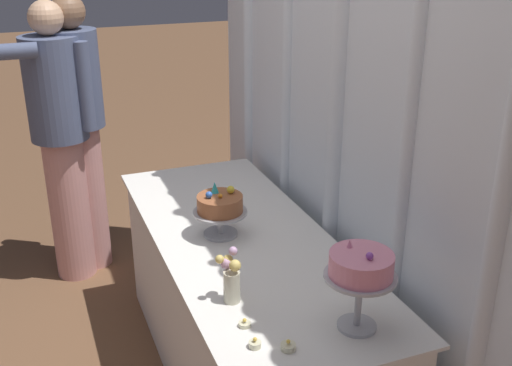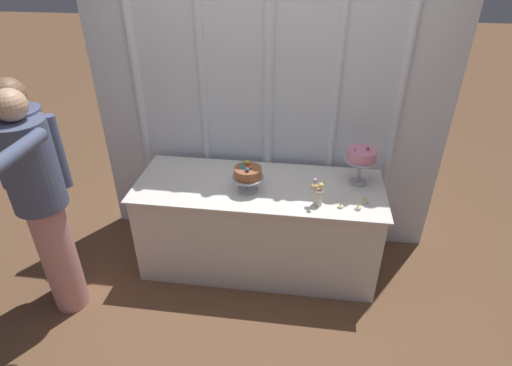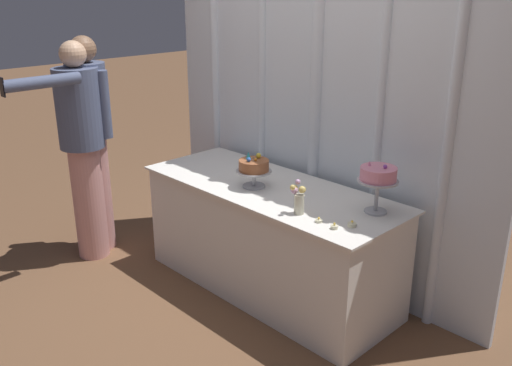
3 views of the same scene
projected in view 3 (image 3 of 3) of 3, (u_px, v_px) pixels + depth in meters
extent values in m
plane|color=brown|center=(259.00, 292.00, 3.96)|extent=(24.00, 24.00, 0.00)
cube|color=silver|center=(316.00, 105.00, 3.88)|extent=(2.86, 0.04, 2.53)
cylinder|color=silver|center=(216.00, 86.00, 4.57)|extent=(0.07, 0.07, 2.53)
cylinder|color=silver|center=(262.00, 96.00, 4.21)|extent=(0.06, 0.06, 2.53)
cylinder|color=silver|center=(316.00, 106.00, 3.86)|extent=(0.09, 0.09, 2.53)
cylinder|color=silver|center=(379.00, 119.00, 3.50)|extent=(0.06, 0.06, 2.53)
cylinder|color=silver|center=(450.00, 133.00, 3.18)|extent=(0.06, 0.06, 2.53)
cube|color=white|center=(270.00, 239.00, 3.89)|extent=(1.86, 0.69, 0.76)
cube|color=white|center=(270.00, 187.00, 3.76)|extent=(1.91, 0.74, 0.01)
cylinder|color=#B2B2B7|center=(254.00, 186.00, 3.75)|extent=(0.15, 0.15, 0.01)
cylinder|color=#B2B2B7|center=(254.00, 178.00, 3.73)|extent=(0.03, 0.03, 0.09)
cylinder|color=#B2B2B7|center=(254.00, 171.00, 3.71)|extent=(0.24, 0.24, 0.01)
cylinder|color=#995633|center=(254.00, 165.00, 3.70)|extent=(0.20, 0.20, 0.07)
sphere|color=orange|center=(256.00, 159.00, 3.66)|extent=(0.02, 0.02, 0.02)
sphere|color=yellow|center=(259.00, 156.00, 3.72)|extent=(0.03, 0.03, 0.03)
cone|color=#2DB2B7|center=(248.00, 155.00, 3.70)|extent=(0.03, 0.03, 0.05)
sphere|color=blue|center=(249.00, 160.00, 3.64)|extent=(0.03, 0.03, 0.03)
cylinder|color=#B2B2B7|center=(375.00, 211.00, 3.34)|extent=(0.14, 0.14, 0.01)
cylinder|color=#B2B2B7|center=(377.00, 196.00, 3.30)|extent=(0.02, 0.02, 0.18)
cylinder|color=#B2B2B7|center=(378.00, 181.00, 3.27)|extent=(0.25, 0.25, 0.01)
cylinder|color=pink|center=(378.00, 174.00, 3.25)|extent=(0.21, 0.21, 0.08)
sphere|color=purple|center=(385.00, 167.00, 3.21)|extent=(0.02, 0.02, 0.02)
cone|color=pink|center=(369.00, 163.00, 3.26)|extent=(0.02, 0.02, 0.03)
cylinder|color=beige|center=(299.00, 204.00, 3.30)|extent=(0.06, 0.06, 0.12)
sphere|color=#CC9EC6|center=(294.00, 188.00, 3.29)|extent=(0.03, 0.03, 0.03)
sphere|color=#E5C666|center=(293.00, 187.00, 3.25)|extent=(0.03, 0.03, 0.03)
sphere|color=#E5C666|center=(295.00, 188.00, 3.29)|extent=(0.04, 0.04, 0.04)
sphere|color=#CC9EC6|center=(294.00, 190.00, 3.28)|extent=(0.04, 0.04, 0.04)
sphere|color=#E5C666|center=(302.00, 190.00, 3.26)|extent=(0.04, 0.04, 0.04)
sphere|color=#CC9EC6|center=(298.00, 182.00, 3.28)|extent=(0.03, 0.03, 0.03)
cylinder|color=beige|center=(319.00, 221.00, 3.20)|extent=(0.04, 0.04, 0.01)
sphere|color=#F9CC4C|center=(319.00, 218.00, 3.19)|extent=(0.01, 0.01, 0.01)
cylinder|color=beige|center=(334.00, 227.00, 3.11)|extent=(0.04, 0.04, 0.02)
sphere|color=#F9CC4C|center=(334.00, 224.00, 3.10)|extent=(0.01, 0.01, 0.01)
cylinder|color=beige|center=(352.00, 225.00, 3.14)|extent=(0.05, 0.05, 0.02)
sphere|color=#F9CC4C|center=(352.00, 221.00, 3.13)|extent=(0.01, 0.01, 0.01)
cylinder|color=#D6938E|center=(89.00, 202.00, 4.36)|extent=(0.31, 0.31, 0.90)
cylinder|color=#4C5675|center=(79.00, 108.00, 4.10)|extent=(0.43, 0.43, 0.59)
sphere|color=tan|center=(73.00, 54.00, 3.97)|extent=(0.19, 0.19, 0.19)
cylinder|color=#4C5675|center=(75.00, 104.00, 4.28)|extent=(0.08, 0.08, 0.52)
cylinder|color=#4C5675|center=(42.00, 82.00, 3.66)|extent=(0.08, 0.52, 0.08)
cube|color=black|center=(2.00, 87.00, 3.49)|extent=(0.06, 0.01, 0.12)
cylinder|color=#D6938E|center=(98.00, 193.00, 4.49)|extent=(0.25, 0.25, 0.94)
cylinder|color=#4C5675|center=(88.00, 101.00, 4.23)|extent=(0.34, 0.34, 0.57)
sphere|color=#846047|center=(83.00, 49.00, 4.10)|extent=(0.20, 0.20, 0.20)
cube|color=#232328|center=(71.00, 100.00, 4.14)|extent=(0.04, 0.01, 0.37)
cylinder|color=#4C5675|center=(73.00, 99.00, 4.34)|extent=(0.08, 0.08, 0.51)
cylinder|color=#4C5675|center=(105.00, 105.00, 4.13)|extent=(0.08, 0.08, 0.51)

